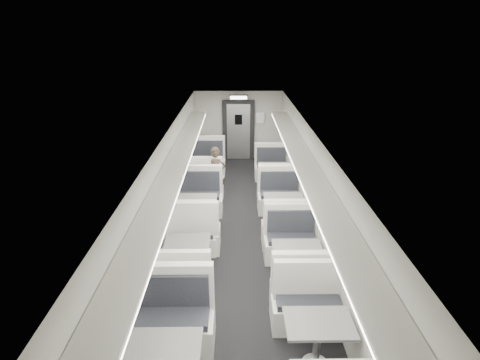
{
  "coord_description": "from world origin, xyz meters",
  "views": [
    {
      "loc": [
        -0.09,
        -6.8,
        4.37
      ],
      "look_at": [
        0.0,
        1.35,
        1.05
      ],
      "focal_mm": 28.0,
      "sensor_mm": 36.0,
      "label": 1
    }
  ],
  "objects_px": {
    "booth_left_a": "(206,171)",
    "passenger": "(216,174)",
    "booth_left_c": "(189,256)",
    "vestibule_door": "(238,131)",
    "booth_right_c": "(296,264)",
    "booth_left_b": "(197,214)",
    "booth_right_d": "(317,344)",
    "exit_sign": "(239,97)",
    "booth_right_b": "(283,212)",
    "booth_right_a": "(274,177)"
  },
  "relations": [
    {
      "from": "booth_left_a",
      "to": "passenger",
      "type": "bearing_deg",
      "value": -71.26
    },
    {
      "from": "booth_left_c",
      "to": "vestibule_door",
      "type": "bearing_deg",
      "value": 81.51
    },
    {
      "from": "booth_right_c",
      "to": "booth_left_b",
      "type": "bearing_deg",
      "value": 135.58
    },
    {
      "from": "booth_left_c",
      "to": "booth_right_d",
      "type": "bearing_deg",
      "value": -47.55
    },
    {
      "from": "booth_right_c",
      "to": "exit_sign",
      "type": "relative_size",
      "value": 3.45
    },
    {
      "from": "booth_left_a",
      "to": "booth_right_b",
      "type": "distance_m",
      "value": 3.3
    },
    {
      "from": "booth_left_b",
      "to": "booth_right_a",
      "type": "bearing_deg",
      "value": 50.36
    },
    {
      "from": "booth_right_c",
      "to": "booth_right_d",
      "type": "distance_m",
      "value": 1.86
    },
    {
      "from": "booth_left_a",
      "to": "booth_right_b",
      "type": "height_order",
      "value": "booth_left_a"
    },
    {
      "from": "booth_right_b",
      "to": "passenger",
      "type": "relative_size",
      "value": 1.48
    },
    {
      "from": "booth_left_a",
      "to": "vestibule_door",
      "type": "distance_m",
      "value": 2.58
    },
    {
      "from": "booth_left_a",
      "to": "booth_right_a",
      "type": "relative_size",
      "value": 1.1
    },
    {
      "from": "booth_right_b",
      "to": "vestibule_door",
      "type": "distance_m",
      "value": 5.07
    },
    {
      "from": "booth_left_a",
      "to": "booth_right_b",
      "type": "relative_size",
      "value": 1.03
    },
    {
      "from": "vestibule_door",
      "to": "exit_sign",
      "type": "relative_size",
      "value": 3.39
    },
    {
      "from": "booth_left_a",
      "to": "booth_left_c",
      "type": "xyz_separation_m",
      "value": [
        0.0,
        -4.4,
        -0.04
      ]
    },
    {
      "from": "booth_right_a",
      "to": "booth_right_d",
      "type": "bearing_deg",
      "value": -90.0
    },
    {
      "from": "booth_right_c",
      "to": "booth_right_b",
      "type": "bearing_deg",
      "value": 90.0
    },
    {
      "from": "booth_left_a",
      "to": "exit_sign",
      "type": "height_order",
      "value": "exit_sign"
    },
    {
      "from": "booth_right_b",
      "to": "booth_right_c",
      "type": "distance_m",
      "value": 2.1
    },
    {
      "from": "booth_right_a",
      "to": "booth_left_c",
      "type": "bearing_deg",
      "value": -116.31
    },
    {
      "from": "booth_left_c",
      "to": "booth_right_d",
      "type": "relative_size",
      "value": 0.91
    },
    {
      "from": "booth_left_c",
      "to": "exit_sign",
      "type": "xyz_separation_m",
      "value": [
        1.0,
        6.21,
        1.92
      ]
    },
    {
      "from": "booth_left_a",
      "to": "booth_right_c",
      "type": "bearing_deg",
      "value": -67.08
    },
    {
      "from": "booth_left_c",
      "to": "booth_right_a",
      "type": "bearing_deg",
      "value": 63.69
    },
    {
      "from": "booth_left_b",
      "to": "passenger",
      "type": "height_order",
      "value": "passenger"
    },
    {
      "from": "booth_left_b",
      "to": "booth_left_c",
      "type": "xyz_separation_m",
      "value": [
        0.0,
        -1.63,
        -0.05
      ]
    },
    {
      "from": "booth_right_b",
      "to": "booth_right_d",
      "type": "height_order",
      "value": "booth_right_d"
    },
    {
      "from": "booth_left_a",
      "to": "booth_right_d",
      "type": "bearing_deg",
      "value": -73.11
    },
    {
      "from": "booth_left_a",
      "to": "booth_right_a",
      "type": "bearing_deg",
      "value": -10.09
    },
    {
      "from": "booth_left_c",
      "to": "booth_left_b",
      "type": "bearing_deg",
      "value": 90.0
    },
    {
      "from": "booth_right_a",
      "to": "vestibule_door",
      "type": "relative_size",
      "value": 0.98
    },
    {
      "from": "booth_right_c",
      "to": "passenger",
      "type": "relative_size",
      "value": 1.45
    },
    {
      "from": "booth_right_b",
      "to": "booth_right_a",
      "type": "bearing_deg",
      "value": 90.0
    },
    {
      "from": "booth_left_b",
      "to": "passenger",
      "type": "bearing_deg",
      "value": 77.85
    },
    {
      "from": "booth_right_c",
      "to": "booth_right_d",
      "type": "relative_size",
      "value": 0.96
    },
    {
      "from": "booth_left_b",
      "to": "booth_right_b",
      "type": "xyz_separation_m",
      "value": [
        2.0,
        0.14,
        -0.02
      ]
    },
    {
      "from": "booth_right_b",
      "to": "booth_right_c",
      "type": "bearing_deg",
      "value": -90.0
    },
    {
      "from": "booth_left_a",
      "to": "booth_right_a",
      "type": "height_order",
      "value": "booth_left_a"
    },
    {
      "from": "booth_right_c",
      "to": "vestibule_door",
      "type": "distance_m",
      "value": 7.13
    },
    {
      "from": "booth_left_a",
      "to": "booth_left_b",
      "type": "distance_m",
      "value": 2.77
    },
    {
      "from": "passenger",
      "to": "exit_sign",
      "type": "height_order",
      "value": "exit_sign"
    },
    {
      "from": "passenger",
      "to": "booth_right_a",
      "type": "bearing_deg",
      "value": 30.03
    },
    {
      "from": "booth_right_b",
      "to": "booth_left_c",
      "type": "bearing_deg",
      "value": -138.49
    },
    {
      "from": "passenger",
      "to": "booth_left_c",
      "type": "bearing_deg",
      "value": -89.98
    },
    {
      "from": "booth_left_a",
      "to": "booth_right_c",
      "type": "xyz_separation_m",
      "value": [
        2.0,
        -4.73,
        -0.02
      ]
    },
    {
      "from": "booth_right_c",
      "to": "vestibule_door",
      "type": "xyz_separation_m",
      "value": [
        -1.0,
        7.02,
        0.66
      ]
    },
    {
      "from": "booth_right_d",
      "to": "booth_left_a",
      "type": "bearing_deg",
      "value": 106.89
    },
    {
      "from": "booth_right_c",
      "to": "booth_right_d",
      "type": "xyz_separation_m",
      "value": [
        0.0,
        -1.86,
        0.01
      ]
    },
    {
      "from": "vestibule_door",
      "to": "booth_left_b",
      "type": "bearing_deg",
      "value": -101.17
    }
  ]
}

